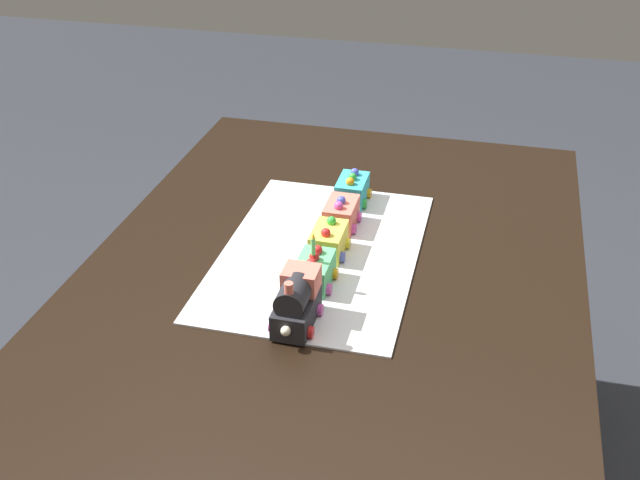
{
  "coord_description": "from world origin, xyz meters",
  "views": [
    {
      "loc": [
        -1.28,
        -0.29,
        1.59
      ],
      "look_at": [
        0.03,
        0.04,
        0.77
      ],
      "focal_mm": 42.99,
      "sensor_mm": 36.0,
      "label": 1
    }
  ],
  "objects_px": {
    "cake_car_caboose_lemon": "(329,241)",
    "birthday_candle": "(313,244)",
    "cake_car_gondola_coral": "(341,214)",
    "cake_car_flatbed_turquoise": "(352,190)",
    "cake_locomotive": "(296,301)",
    "cake_car_tanker_mint_green": "(314,271)",
    "dining_table": "(333,307)"
  },
  "relations": [
    {
      "from": "birthday_candle",
      "to": "cake_car_gondola_coral",
      "type": "bearing_deg",
      "value": 0.0
    },
    {
      "from": "cake_locomotive",
      "to": "cake_car_tanker_mint_green",
      "type": "height_order",
      "value": "cake_locomotive"
    },
    {
      "from": "cake_locomotive",
      "to": "cake_car_gondola_coral",
      "type": "distance_m",
      "value": 0.36
    },
    {
      "from": "cake_car_tanker_mint_green",
      "to": "birthday_candle",
      "type": "relative_size",
      "value": 2.09
    },
    {
      "from": "dining_table",
      "to": "cake_car_caboose_lemon",
      "type": "height_order",
      "value": "cake_car_caboose_lemon"
    },
    {
      "from": "cake_car_caboose_lemon",
      "to": "birthday_candle",
      "type": "bearing_deg",
      "value": -180.0
    },
    {
      "from": "dining_table",
      "to": "cake_car_flatbed_turquoise",
      "type": "distance_m",
      "value": 0.31
    },
    {
      "from": "cake_car_flatbed_turquoise",
      "to": "birthday_candle",
      "type": "distance_m",
      "value": 0.37
    },
    {
      "from": "cake_car_tanker_mint_green",
      "to": "cake_car_gondola_coral",
      "type": "distance_m",
      "value": 0.24
    },
    {
      "from": "cake_car_caboose_lemon",
      "to": "cake_car_gondola_coral",
      "type": "bearing_deg",
      "value": 0.0
    },
    {
      "from": "cake_car_caboose_lemon",
      "to": "cake_car_gondola_coral",
      "type": "relative_size",
      "value": 1.0
    },
    {
      "from": "cake_car_gondola_coral",
      "to": "cake_car_flatbed_turquoise",
      "type": "height_order",
      "value": "same"
    },
    {
      "from": "cake_car_tanker_mint_green",
      "to": "dining_table",
      "type": "bearing_deg",
      "value": -13.42
    },
    {
      "from": "cake_car_gondola_coral",
      "to": "cake_car_flatbed_turquoise",
      "type": "relative_size",
      "value": 1.0
    },
    {
      "from": "dining_table",
      "to": "cake_car_caboose_lemon",
      "type": "xyz_separation_m",
      "value": [
        0.04,
        0.02,
        0.14
      ]
    },
    {
      "from": "dining_table",
      "to": "cake_car_gondola_coral",
      "type": "bearing_deg",
      "value": 7.3
    },
    {
      "from": "cake_locomotive",
      "to": "cake_car_caboose_lemon",
      "type": "xyz_separation_m",
      "value": [
        0.25,
        0.0,
        -0.02
      ]
    },
    {
      "from": "dining_table",
      "to": "cake_car_caboose_lemon",
      "type": "bearing_deg",
      "value": 28.75
    },
    {
      "from": "cake_car_flatbed_turquoise",
      "to": "birthday_candle",
      "type": "bearing_deg",
      "value": -180.0
    },
    {
      "from": "cake_car_gondola_coral",
      "to": "birthday_candle",
      "type": "xyz_separation_m",
      "value": [
        -0.24,
        -0.0,
        0.07
      ]
    },
    {
      "from": "cake_car_tanker_mint_green",
      "to": "cake_car_caboose_lemon",
      "type": "relative_size",
      "value": 1.0
    },
    {
      "from": "dining_table",
      "to": "cake_car_flatbed_turquoise",
      "type": "relative_size",
      "value": 14.0
    },
    {
      "from": "dining_table",
      "to": "cake_locomotive",
      "type": "relative_size",
      "value": 10.0
    },
    {
      "from": "cake_locomotive",
      "to": "birthday_candle",
      "type": "height_order",
      "value": "birthday_candle"
    },
    {
      "from": "cake_car_tanker_mint_green",
      "to": "cake_car_gondola_coral",
      "type": "bearing_deg",
      "value": 0.0
    },
    {
      "from": "cake_car_tanker_mint_green",
      "to": "birthday_candle",
      "type": "bearing_deg",
      "value": -180.0
    },
    {
      "from": "dining_table",
      "to": "cake_car_gondola_coral",
      "type": "xyz_separation_m",
      "value": [
        0.15,
        0.02,
        0.14
      ]
    },
    {
      "from": "cake_car_tanker_mint_green",
      "to": "cake_car_gondola_coral",
      "type": "height_order",
      "value": "same"
    },
    {
      "from": "birthday_candle",
      "to": "cake_car_caboose_lemon",
      "type": "bearing_deg",
      "value": 0.0
    },
    {
      "from": "dining_table",
      "to": "cake_car_tanker_mint_green",
      "type": "distance_m",
      "value": 0.16
    },
    {
      "from": "cake_locomotive",
      "to": "birthday_candle",
      "type": "distance_m",
      "value": 0.13
    },
    {
      "from": "dining_table",
      "to": "cake_car_flatbed_turquoise",
      "type": "height_order",
      "value": "cake_car_flatbed_turquoise"
    }
  ]
}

